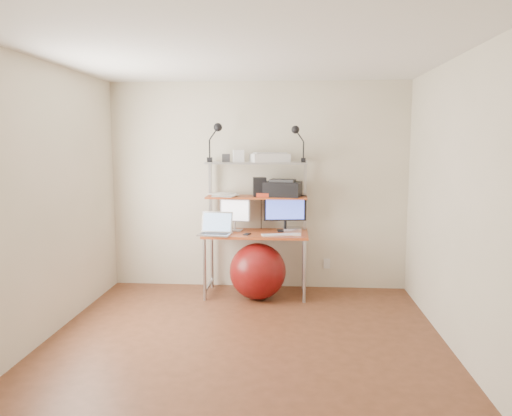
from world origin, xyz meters
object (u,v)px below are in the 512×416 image
(laptop, at_px, (216,230))
(exercise_ball, at_px, (258,271))
(printer, at_px, (283,188))
(monitor_black, at_px, (285,210))
(monitor_silver, at_px, (235,213))

(laptop, xyz_separation_m, exercise_ball, (0.48, -0.02, -0.47))
(exercise_ball, bearing_deg, printer, 45.51)
(monitor_black, bearing_deg, exercise_ball, -144.68)
(laptop, distance_m, printer, 0.91)
(monitor_black, relative_size, exercise_ball, 0.78)
(laptop, bearing_deg, monitor_silver, 61.64)
(exercise_ball, bearing_deg, monitor_black, 42.38)
(monitor_black, relative_size, printer, 1.07)
(laptop, bearing_deg, printer, 26.61)
(monitor_silver, relative_size, laptop, 1.02)
(monitor_silver, height_order, laptop, monitor_silver)
(monitor_black, relative_size, laptop, 1.26)
(monitor_silver, relative_size, printer, 0.87)
(monitor_silver, relative_size, exercise_ball, 0.63)
(monitor_silver, bearing_deg, monitor_black, 7.58)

